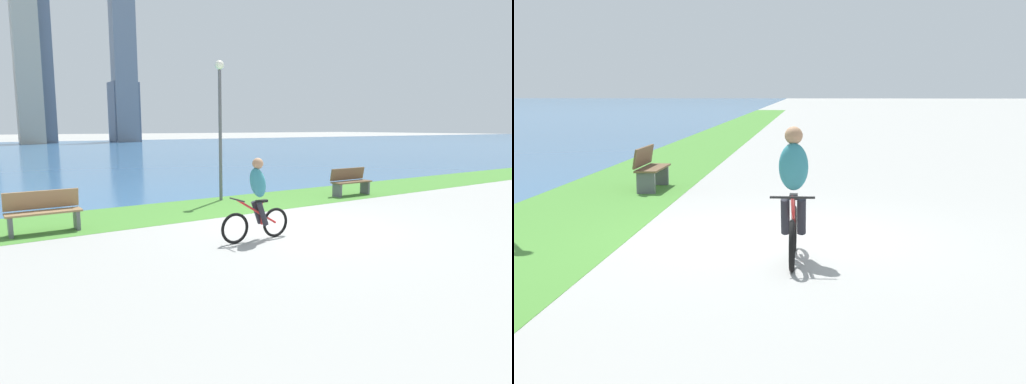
# 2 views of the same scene
# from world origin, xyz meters

# --- Properties ---
(ground_plane) EXTENTS (300.00, 300.00, 0.00)m
(ground_plane) POSITION_xyz_m (0.00, 0.00, 0.00)
(ground_plane) COLOR #9E9E99
(grass_strip_bayside) EXTENTS (120.00, 2.89, 0.01)m
(grass_strip_bayside) POSITION_xyz_m (0.00, 3.45, 0.00)
(grass_strip_bayside) COLOR #478433
(grass_strip_bayside) RESTS_ON ground
(bay_water_surface) EXTENTS (300.00, 65.18, 0.00)m
(bay_water_surface) POSITION_xyz_m (0.00, 37.48, 0.00)
(bay_water_surface) COLOR #386693
(bay_water_surface) RESTS_ON ground
(cyclist_lead) EXTENTS (1.58, 0.52, 1.65)m
(cyclist_lead) POSITION_xyz_m (-1.34, -0.34, 0.83)
(cyclist_lead) COLOR black
(cyclist_lead) RESTS_ON ground
(bench_near_path) EXTENTS (1.50, 0.47, 0.90)m
(bench_near_path) POSITION_xyz_m (-4.78, 2.75, 0.45)
(bench_near_path) COLOR olive
(bench_near_path) RESTS_ON ground
(bench_far_along_path) EXTENTS (1.50, 0.47, 0.90)m
(bench_far_along_path) POSITION_xyz_m (4.55, 2.83, 0.45)
(bench_far_along_path) COLOR brown
(bench_far_along_path) RESTS_ON ground
(lamppost_tall) EXTENTS (0.28, 0.28, 4.22)m
(lamppost_tall) POSITION_xyz_m (0.46, 4.33, 2.73)
(lamppost_tall) COLOR #595960
(lamppost_tall) RESTS_ON ground
(city_skyline_far_shore) EXTENTS (33.38, 8.61, 26.62)m
(city_skyline_far_shore) POSITION_xyz_m (0.89, 61.52, 10.39)
(city_skyline_far_shore) COLOR slate
(city_skyline_far_shore) RESTS_ON ground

